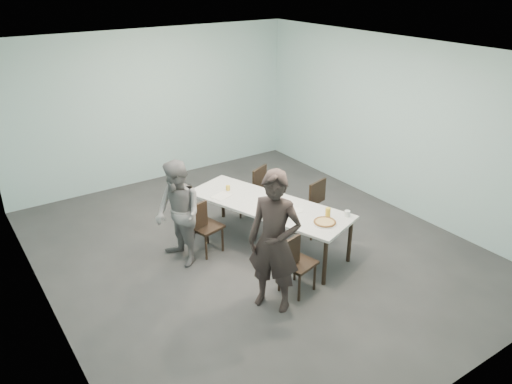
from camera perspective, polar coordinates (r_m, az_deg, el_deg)
ground at (r=7.88m, az=-0.32°, el=-6.44°), size 7.00×7.00×0.00m
room_shell at (r=7.06m, az=-0.35°, el=7.81°), size 6.02×7.02×3.01m
table at (r=7.60m, az=1.37°, el=-1.72°), size 1.70×2.75×0.75m
chair_near_left at (r=6.64m, az=4.36°, el=-7.87°), size 0.65×0.51×0.87m
chair_far_left at (r=7.55m, az=-6.18°, el=-3.71°), size 0.65×0.51×0.87m
chair_near_right at (r=8.18m, az=6.52°, el=-1.38°), size 0.65×0.51×0.87m
chair_far_right at (r=8.67m, az=0.04°, el=0.33°), size 0.65×0.55×0.87m
diner_near at (r=6.19m, az=2.11°, el=-5.74°), size 0.75×0.82×1.87m
diner_far at (r=7.25m, az=-8.88°, el=-2.49°), size 0.66×0.81×1.59m
pizza at (r=7.06m, az=7.86°, el=-3.44°), size 0.34×0.34×0.04m
side_plate at (r=7.38m, az=4.72°, el=-2.11°), size 0.18×0.18×0.01m
beer_glass at (r=7.20m, az=8.21°, el=-2.38°), size 0.08×0.08×0.15m
water_tumbler at (r=7.30m, az=10.38°, el=-2.44°), size 0.08×0.08×0.09m
tealight at (r=7.51m, az=2.13°, el=-1.43°), size 0.06×0.06×0.05m
amber_tumbler at (r=8.02m, az=-3.23°, el=0.47°), size 0.07×0.07×0.08m
menu at (r=7.83m, az=-3.94°, el=-0.46°), size 0.36×0.31×0.01m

